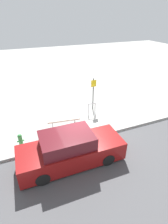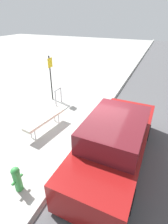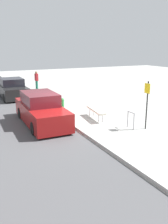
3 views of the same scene
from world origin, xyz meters
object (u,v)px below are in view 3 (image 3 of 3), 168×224
(bike_rack, at_px, (131,118))
(fire_hydrant, at_px, (62,104))
(parked_car_far, at_px, (13,89))
(sign_post, at_px, (147,101))
(pedestrian, at_px, (37,80))
(parked_car_near, at_px, (41,110))
(bench, at_px, (96,110))

(bike_rack, height_order, fire_hydrant, bike_rack)
(bike_rack, height_order, parked_car_far, parked_car_far)
(sign_post, distance_m, fire_hydrant, 5.66)
(pedestrian, relative_size, parked_car_far, 0.42)
(fire_hydrant, relative_size, pedestrian, 0.47)
(bike_rack, relative_size, parked_car_near, 0.17)
(parked_car_near, bearing_deg, parked_car_far, -178.60)
(fire_hydrant, height_order, parked_car_near, parked_car_near)
(parked_car_near, relative_size, parked_car_far, 1.23)
(fire_hydrant, relative_size, parked_car_near, 0.16)
(pedestrian, distance_m, parked_car_far, 4.16)
(fire_hydrant, distance_m, pedestrian, 8.35)
(bench, distance_m, pedestrian, 10.88)
(fire_hydrant, height_order, parked_car_far, parked_car_far)
(bike_rack, bearing_deg, bench, -162.00)
(fire_hydrant, bearing_deg, bike_rack, 19.01)
(parked_car_near, bearing_deg, pedestrian, 166.35)
(parked_car_far, bearing_deg, parked_car_near, 0.45)
(bench, distance_m, parked_car_near, 2.96)
(pedestrian, distance_m, parked_car_near, 10.70)
(bench, relative_size, parked_car_far, 0.51)
(sign_post, bearing_deg, bench, -152.88)
(bike_rack, xyz_separation_m, sign_post, (0.37, 0.60, 0.88))
(fire_hydrant, bearing_deg, parked_car_near, -44.15)
(sign_post, height_order, fire_hydrant, sign_post)
(bench, relative_size, bike_rack, 2.39)
(sign_post, relative_size, pedestrian, 1.40)
(bench, xyz_separation_m, pedestrian, (-10.87, -0.16, 0.39))
(fire_hydrant, xyz_separation_m, parked_car_near, (2.04, -1.98, 0.29))
(sign_post, xyz_separation_m, parked_car_far, (-10.32, -4.23, -0.71))
(parked_car_far, bearing_deg, bike_rack, 20.34)
(sign_post, bearing_deg, parked_car_far, -157.72)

